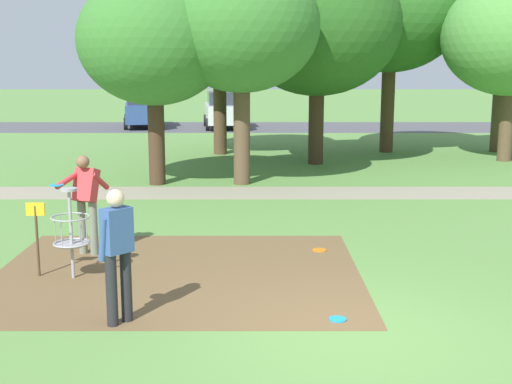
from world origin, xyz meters
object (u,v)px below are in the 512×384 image
at_px(frisbee_scattered_b, 322,250).
at_px(tree_mid_center, 156,41).
at_px(disc_golf_basket, 69,229).
at_px(tree_near_right, 320,25).
at_px(player_foreground_watching, 119,248).
at_px(tree_mid_right, 393,10).
at_px(player_throwing, 88,198).
at_px(parked_car_center_left, 226,110).
at_px(parked_car_leftmost, 146,109).
at_px(tree_far_center, 221,30).
at_px(frisbee_by_tee, 340,319).
at_px(tree_far_left, 505,40).
at_px(tree_near_left, 244,26).

distance_m(frisbee_scattered_b, tree_mid_center, 8.48).
xyz_separation_m(disc_golf_basket, tree_near_right, (4.78, 11.89, 3.65)).
xyz_separation_m(player_foreground_watching, tree_mid_right, (6.53, 16.74, 4.13)).
bearing_deg(disc_golf_basket, player_foreground_watching, -58.09).
xyz_separation_m(player_throwing, parked_car_center_left, (1.26, 23.02, -0.06)).
distance_m(player_throwing, parked_car_leftmost, 23.71).
height_order(tree_mid_right, parked_car_leftmost, tree_mid_right).
distance_m(tree_mid_right, tree_far_center, 6.19).
bearing_deg(tree_mid_right, parked_car_leftmost, 137.00).
height_order(player_foreground_watching, frisbee_by_tee, player_foreground_watching).
height_order(player_foreground_watching, tree_far_center, tree_far_center).
bearing_deg(tree_near_right, frisbee_scattered_b, -94.60).
xyz_separation_m(tree_mid_right, parked_car_leftmost, (-10.61, 9.90, -4.18)).
xyz_separation_m(tree_mid_center, tree_mid_right, (7.49, 6.83, 1.31)).
bearing_deg(player_throwing, frisbee_by_tee, -37.61).
distance_m(tree_far_left, parked_car_center_left, 14.41).
xyz_separation_m(tree_near_left, tree_near_right, (2.32, 3.75, 0.24)).
bearing_deg(disc_golf_basket, parked_car_leftmost, 96.79).
distance_m(player_foreground_watching, tree_near_right, 14.59).
bearing_deg(parked_car_leftmost, tree_mid_right, -43.00).
bearing_deg(player_throwing, tree_mid_right, 60.57).
distance_m(disc_golf_basket, tree_far_left, 19.30).
distance_m(tree_near_right, parked_car_leftmost, 15.47).
height_order(frisbee_scattered_b, tree_near_right, tree_near_right).
bearing_deg(tree_far_center, tree_far_left, 3.79).
bearing_deg(player_throwing, tree_mid_center, 88.28).
xyz_separation_m(disc_golf_basket, tree_far_center, (1.55, 14.29, 3.63)).
height_order(tree_near_left, parked_car_center_left, tree_near_left).
bearing_deg(tree_far_center, tree_mid_center, -102.51).
bearing_deg(frisbee_by_tee, tree_far_center, 98.27).
relative_size(player_throwing, tree_near_right, 0.26).
xyz_separation_m(frisbee_by_tee, tree_near_right, (0.90, 13.61, 4.39)).
xyz_separation_m(player_foreground_watching, tree_mid_center, (-0.96, 9.91, 2.82)).
distance_m(tree_mid_center, tree_far_center, 6.38).
xyz_separation_m(tree_mid_right, parked_car_center_left, (-6.43, 9.39, -4.18)).
bearing_deg(player_throwing, tree_near_left, 70.03).
bearing_deg(player_throwing, frisbee_scattered_b, 3.03).
xyz_separation_m(tree_near_right, tree_mid_center, (-4.61, -3.80, -0.62)).
bearing_deg(parked_car_leftmost, tree_mid_center, -79.41).
relative_size(tree_near_left, tree_near_right, 0.89).
relative_size(player_foreground_watching, tree_far_left, 0.30).
height_order(tree_near_left, parked_car_leftmost, tree_near_left).
relative_size(tree_mid_center, tree_far_center, 0.86).
xyz_separation_m(frisbee_by_tee, tree_mid_right, (3.78, 16.64, 5.09)).
relative_size(frisbee_scattered_b, tree_near_right, 0.04).
relative_size(tree_near_right, tree_far_center, 1.04).
xyz_separation_m(tree_near_left, tree_mid_right, (5.20, 6.78, 0.94)).
relative_size(tree_mid_center, parked_car_center_left, 1.26).
bearing_deg(disc_golf_basket, frisbee_scattered_b, 20.89).
height_order(tree_near_right, tree_mid_right, tree_mid_right).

